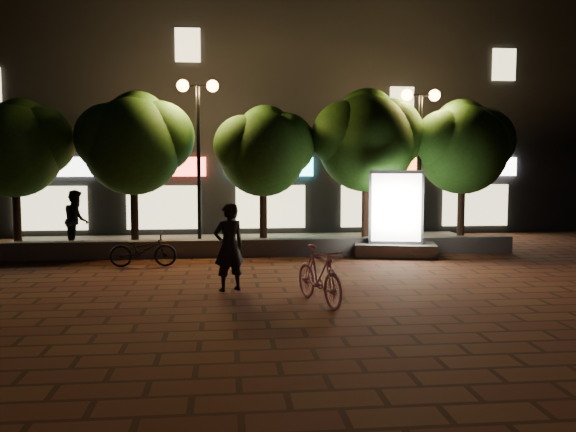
{
  "coord_description": "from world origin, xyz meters",
  "views": [
    {
      "loc": [
        -0.71,
        -13.64,
        2.73
      ],
      "look_at": [
        0.88,
        1.5,
        1.4
      ],
      "focal_mm": 37.68,
      "sensor_mm": 36.0,
      "label": 1
    }
  ],
  "objects": [
    {
      "name": "tree_far_left",
      "position": [
        -6.95,
        5.46,
        3.29
      ],
      "size": [
        3.36,
        2.8,
        4.63
      ],
      "color": "black",
      "rests_on": "sidewalk"
    },
    {
      "name": "scooter_parked",
      "position": [
        -2.87,
        2.45,
        0.46
      ],
      "size": [
        1.75,
        0.63,
        0.91
      ],
      "primitive_type": "imported",
      "rotation": [
        0.0,
        0.0,
        1.58
      ],
      "color": "black",
      "rests_on": "ground"
    },
    {
      "name": "pedestrian",
      "position": [
        -5.27,
        5.43,
        1.0
      ],
      "size": [
        0.88,
        1.02,
        1.83
      ],
      "primitive_type": "imported",
      "rotation": [
        0.0,
        0.0,
        1.8
      ],
      "color": "black",
      "rests_on": "sidewalk"
    },
    {
      "name": "tree_far_right",
      "position": [
        7.05,
        5.46,
        3.37
      ],
      "size": [
        3.48,
        2.9,
        4.76
      ],
      "color": "black",
      "rests_on": "sidewalk"
    },
    {
      "name": "street_lamp_right",
      "position": [
        5.5,
        5.2,
        3.89
      ],
      "size": [
        1.26,
        0.36,
        4.98
      ],
      "color": "black",
      "rests_on": "sidewalk"
    },
    {
      "name": "sidewalk",
      "position": [
        0.0,
        6.5,
        0.04
      ],
      "size": [
        16.0,
        5.0,
        0.08
      ],
      "primitive_type": "cube",
      "color": "slate",
      "rests_on": "ground"
    },
    {
      "name": "scooter_pink",
      "position": [
        1.1,
        -2.23,
        0.56
      ],
      "size": [
        1.07,
        1.95,
        1.13
      ],
      "primitive_type": "imported",
      "rotation": [
        0.0,
        0.0,
        0.3
      ],
      "color": "pink",
      "rests_on": "ground"
    },
    {
      "name": "retaining_wall",
      "position": [
        0.0,
        4.0,
        0.25
      ],
      "size": [
        16.0,
        0.45,
        0.5
      ],
      "primitive_type": "cube",
      "color": "slate",
      "rests_on": "ground"
    },
    {
      "name": "building_block",
      "position": [
        -0.01,
        12.99,
        5.0
      ],
      "size": [
        28.0,
        8.12,
        11.3
      ],
      "color": "black",
      "rests_on": "ground"
    },
    {
      "name": "ad_kiosk",
      "position": [
        4.25,
        3.5,
        1.02
      ],
      "size": [
        2.53,
        1.65,
        2.53
      ],
      "color": "slate",
      "rests_on": "ground"
    },
    {
      "name": "ground",
      "position": [
        0.0,
        0.0,
        0.0
      ],
      "size": [
        80.0,
        80.0,
        0.0
      ],
      "primitive_type": "plane",
      "color": "#552F1A",
      "rests_on": "ground"
    },
    {
      "name": "tree_left",
      "position": [
        -3.45,
        5.46,
        3.44
      ],
      "size": [
        3.6,
        3.0,
        4.89
      ],
      "color": "black",
      "rests_on": "sidewalk"
    },
    {
      "name": "rider",
      "position": [
        -0.63,
        -0.8,
        0.94
      ],
      "size": [
        0.81,
        0.69,
        1.89
      ],
      "primitive_type": "imported",
      "rotation": [
        0.0,
        0.0,
        3.55
      ],
      "color": "black",
      "rests_on": "ground"
    },
    {
      "name": "tree_right",
      "position": [
        3.86,
        5.46,
        3.57
      ],
      "size": [
        3.72,
        3.1,
        5.07
      ],
      "color": "black",
      "rests_on": "sidewalk"
    },
    {
      "name": "street_lamp_left",
      "position": [
        -1.5,
        5.2,
        4.03
      ],
      "size": [
        1.26,
        0.36,
        5.18
      ],
      "color": "black",
      "rests_on": "sidewalk"
    },
    {
      "name": "tree_mid",
      "position": [
        0.55,
        5.46,
        3.22
      ],
      "size": [
        3.24,
        2.7,
        4.5
      ],
      "color": "black",
      "rests_on": "sidewalk"
    }
  ]
}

